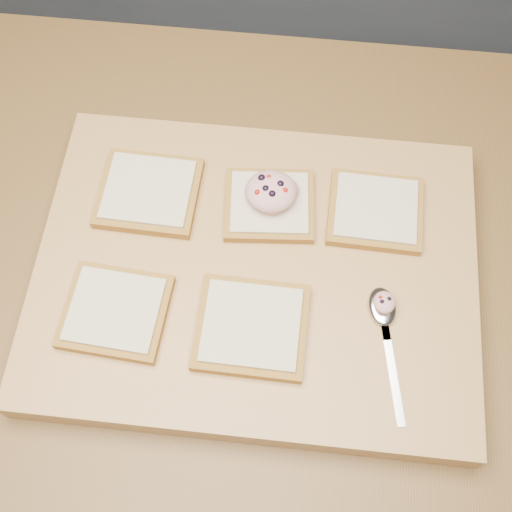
# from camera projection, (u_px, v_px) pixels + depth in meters

# --- Properties ---
(ground) EXTENTS (4.00, 4.00, 0.00)m
(ground) POSITION_uv_depth(u_px,v_px,m) (282.00, 408.00, 1.67)
(ground) COLOR #515459
(ground) RESTS_ON ground
(island_counter) EXTENTS (2.00, 0.80, 0.90)m
(island_counter) POSITION_uv_depth(u_px,v_px,m) (291.00, 358.00, 1.26)
(island_counter) COLOR slate
(island_counter) RESTS_ON ground
(cutting_board) EXTENTS (0.56, 0.42, 0.04)m
(cutting_board) POSITION_uv_depth(u_px,v_px,m) (256.00, 273.00, 0.83)
(cutting_board) COLOR tan
(cutting_board) RESTS_ON island_counter
(bread_far_left) EXTENTS (0.13, 0.12, 0.02)m
(bread_far_left) POSITION_uv_depth(u_px,v_px,m) (149.00, 192.00, 0.85)
(bread_far_left) COLOR olive
(bread_far_left) RESTS_ON cutting_board
(bread_far_center) EXTENTS (0.12, 0.12, 0.02)m
(bread_far_center) POSITION_uv_depth(u_px,v_px,m) (269.00, 205.00, 0.84)
(bread_far_center) COLOR olive
(bread_far_center) RESTS_ON cutting_board
(bread_far_right) EXTENTS (0.12, 0.11, 0.02)m
(bread_far_right) POSITION_uv_depth(u_px,v_px,m) (375.00, 211.00, 0.83)
(bread_far_right) COLOR olive
(bread_far_right) RESTS_ON cutting_board
(bread_near_left) EXTENTS (0.13, 0.12, 0.02)m
(bread_near_left) POSITION_uv_depth(u_px,v_px,m) (115.00, 311.00, 0.77)
(bread_near_left) COLOR olive
(bread_near_left) RESTS_ON cutting_board
(bread_near_center) EXTENTS (0.13, 0.12, 0.02)m
(bread_near_center) POSITION_uv_depth(u_px,v_px,m) (251.00, 327.00, 0.76)
(bread_near_center) COLOR olive
(bread_near_center) RESTS_ON cutting_board
(tuna_salad_dollop) EXTENTS (0.07, 0.06, 0.03)m
(tuna_salad_dollop) POSITION_uv_depth(u_px,v_px,m) (271.00, 191.00, 0.82)
(tuna_salad_dollop) COLOR #DD988D
(tuna_salad_dollop) RESTS_ON bread_far_center
(spoon) EXTENTS (0.05, 0.17, 0.01)m
(spoon) POSITION_uv_depth(u_px,v_px,m) (384.00, 316.00, 0.77)
(spoon) COLOR silver
(spoon) RESTS_ON cutting_board
(spoon_salad) EXTENTS (0.03, 0.03, 0.02)m
(spoon_salad) POSITION_uv_depth(u_px,v_px,m) (384.00, 302.00, 0.77)
(spoon_salad) COLOR #DD988D
(spoon_salad) RESTS_ON spoon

